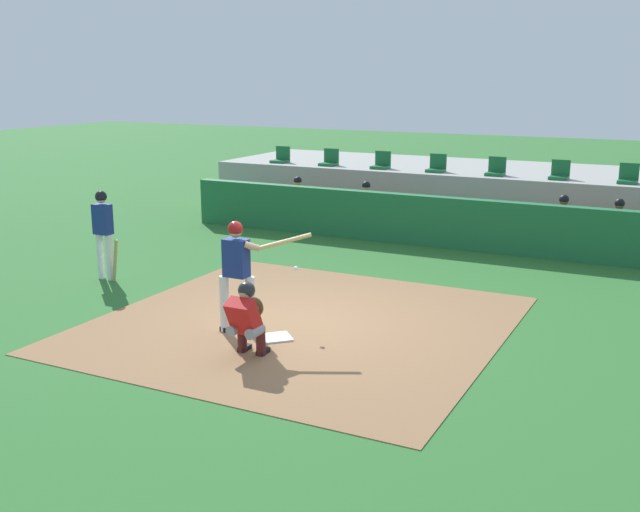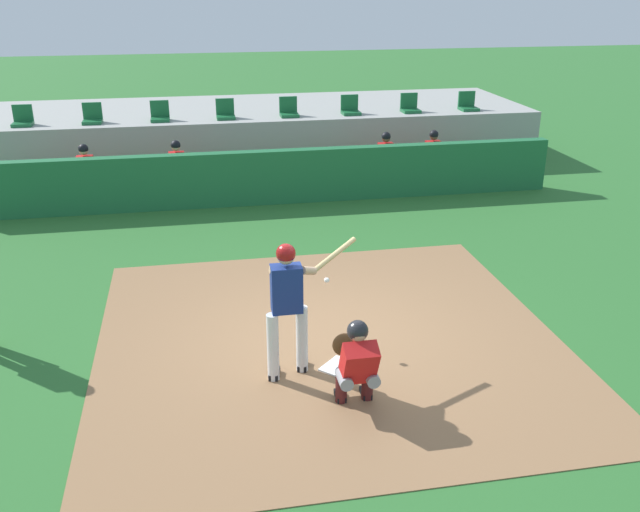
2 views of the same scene
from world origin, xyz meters
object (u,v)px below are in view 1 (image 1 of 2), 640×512
object	(u,v)px
dugout_player_1	(364,206)
dugout_player_3	(617,227)
dugout_player_2	(561,222)
catcher_crouched	(247,316)
stadium_seat_3	(437,167)
home_plate	(277,337)
on_deck_batter	(104,229)
stadium_seat_2	(381,164)
stadium_seat_4	(496,170)
stadium_seat_0	(281,158)
stadium_seat_6	(628,178)
stadium_seat_5	(560,174)
dugout_player_0	(296,200)
batter_at_plate	(238,269)
stadium_seat_1	(330,161)

from	to	relation	value
dugout_player_1	dugout_player_3	world-z (taller)	same
dugout_player_2	dugout_player_3	size ratio (longest dim) A/B	1.00
catcher_crouched	stadium_seat_3	xyz separation A→B (m)	(-0.81, 11.00, 0.93)
home_plate	on_deck_batter	size ratio (longest dim) A/B	0.25
stadium_seat_2	stadium_seat_4	bearing A→B (deg)	0.00
stadium_seat_0	stadium_seat_6	world-z (taller)	same
dugout_player_2	stadium_seat_4	bearing A→B (deg)	135.52
home_plate	stadium_seat_5	distance (m)	10.58
dugout_player_0	dugout_player_3	distance (m)	8.18
dugout_player_2	stadium_seat_0	size ratio (longest dim) A/B	2.71
stadium_seat_2	stadium_seat_3	size ratio (longest dim) A/B	1.00
catcher_crouched	dugout_player_2	world-z (taller)	dugout_player_2
dugout_player_1	batter_at_plate	bearing A→B (deg)	-80.25
home_plate	dugout_player_0	distance (m)	9.14
dugout_player_0	stadium_seat_1	xyz separation A→B (m)	(0.03, 2.03, 0.86)
dugout_player_1	dugout_player_2	bearing A→B (deg)	0.00
stadium_seat_5	stadium_seat_6	bearing A→B (deg)	0.00
catcher_crouched	on_deck_batter	bearing A→B (deg)	154.08
dugout_player_2	stadium_seat_1	bearing A→B (deg)	163.68
home_plate	batter_at_plate	xyz separation A→B (m)	(-0.67, 0.00, 1.01)
dugout_player_1	stadium_seat_4	xyz separation A→B (m)	(2.88, 2.03, 0.86)
catcher_crouched	dugout_player_3	distance (m)	9.86
dugout_player_3	catcher_crouched	bearing A→B (deg)	-114.53
stadium_seat_3	stadium_seat_2	bearing A→B (deg)	180.00
dugout_player_0	batter_at_plate	bearing A→B (deg)	-67.23
catcher_crouched	stadium_seat_5	xyz separation A→B (m)	(2.44, 11.00, 0.93)
dugout_player_3	stadium_seat_2	xyz separation A→B (m)	(-6.52, 2.03, 0.86)
home_plate	stadium_seat_4	size ratio (longest dim) A/B	0.92
dugout_player_3	stadium_seat_2	distance (m)	6.89
batter_at_plate	stadium_seat_3	distance (m)	10.19
dugout_player_2	stadium_seat_0	world-z (taller)	stadium_seat_0
stadium_seat_0	stadium_seat_5	distance (m)	8.12
stadium_seat_4	dugout_player_1	bearing A→B (deg)	-144.80
catcher_crouched	stadium_seat_4	distance (m)	11.07
stadium_seat_5	catcher_crouched	bearing A→B (deg)	-102.53
stadium_seat_1	stadium_seat_2	distance (m)	1.63
catcher_crouched	batter_at_plate	bearing A→B (deg)	128.91
batter_at_plate	catcher_crouched	size ratio (longest dim) A/B	0.94
stadium_seat_4	stadium_seat_1	bearing A→B (deg)	180.00
dugout_player_0	stadium_seat_5	xyz separation A→B (m)	(6.53, 2.03, 0.86)
stadium_seat_2	stadium_seat_4	xyz separation A→B (m)	(3.25, 0.00, 0.00)
stadium_seat_2	stadium_seat_1	bearing A→B (deg)	180.00
on_deck_batter	stadium_seat_2	size ratio (longest dim) A/B	3.72
on_deck_batter	stadium_seat_4	bearing A→B (deg)	57.12
dugout_player_3	stadium_seat_0	bearing A→B (deg)	168.24
batter_at_plate	stadium_seat_0	bearing A→B (deg)	116.23
dugout_player_0	dugout_player_2	bearing A→B (deg)	0.00
batter_at_plate	stadium_seat_5	distance (m)	10.65
batter_at_plate	dugout_player_1	xyz separation A→B (m)	(-1.40, 8.14, -0.36)
home_plate	dugout_player_0	xyz separation A→B (m)	(-4.09, 8.14, 0.65)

